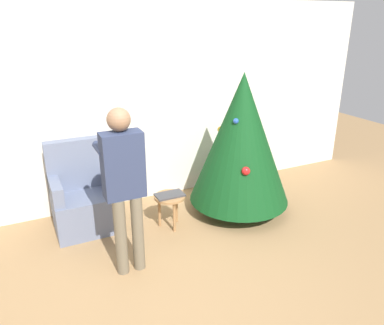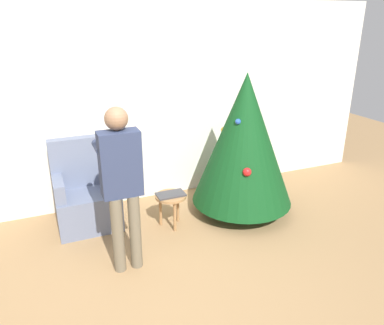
# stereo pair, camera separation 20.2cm
# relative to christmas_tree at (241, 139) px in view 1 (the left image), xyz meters

# --- Properties ---
(ground_plane) EXTENTS (14.00, 14.00, 0.00)m
(ground_plane) POSITION_rel_christmas_tree_xyz_m (-1.37, -1.29, -1.01)
(ground_plane) COLOR #99754C
(wall_back) EXTENTS (8.00, 0.06, 2.70)m
(wall_back) POSITION_rel_christmas_tree_xyz_m (-1.37, 0.94, 0.34)
(wall_back) COLOR silver
(wall_back) RESTS_ON ground_plane
(christmas_tree) EXTENTS (1.31, 1.31, 1.85)m
(christmas_tree) POSITION_rel_christmas_tree_xyz_m (0.00, 0.00, 0.00)
(christmas_tree) COLOR brown
(christmas_tree) RESTS_ON ground_plane
(armchair) EXTENTS (0.75, 0.62, 1.09)m
(armchair) POSITION_rel_christmas_tree_xyz_m (-1.95, 0.44, -0.63)
(armchair) COLOR slate
(armchair) RESTS_ON ground_plane
(person_standing) EXTENTS (0.41, 0.57, 1.69)m
(person_standing) POSITION_rel_christmas_tree_xyz_m (-1.71, -0.59, 0.00)
(person_standing) COLOR #6B604C
(person_standing) RESTS_ON ground_plane
(side_stool) EXTENTS (0.38, 0.38, 0.42)m
(side_stool) POSITION_rel_christmas_tree_xyz_m (-1.00, -0.01, -0.65)
(side_stool) COLOR #A37547
(side_stool) RESTS_ON ground_plane
(laptop) EXTENTS (0.35, 0.21, 0.02)m
(laptop) POSITION_rel_christmas_tree_xyz_m (-1.00, -0.01, -0.57)
(laptop) COLOR #38383D
(laptop) RESTS_ON side_stool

